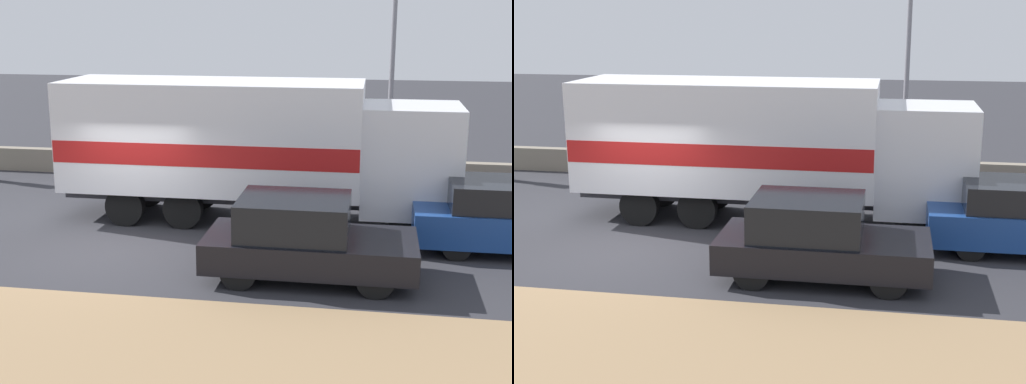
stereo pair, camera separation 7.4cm
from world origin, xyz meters
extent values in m
plane|color=#2D2D33|center=(0.00, 0.00, 0.00)|extent=(80.00, 80.00, 0.00)
cube|color=gray|center=(0.00, 7.00, 0.36)|extent=(60.00, 0.35, 0.71)
cylinder|color=slate|center=(5.72, 6.52, 3.09)|extent=(0.14, 0.14, 6.18)
cube|color=silver|center=(6.16, 2.66, 1.64)|extent=(2.20, 2.10, 2.47)
cube|color=black|center=(7.24, 2.66, 2.14)|extent=(0.06, 1.79, 1.08)
cube|color=#2D2D33|center=(1.54, 2.66, 0.67)|extent=(7.05, 1.32, 0.25)
cube|color=white|center=(1.54, 2.66, 2.07)|extent=(7.05, 2.41, 2.55)
cube|color=red|center=(1.54, 2.66, 1.79)|extent=(7.01, 2.43, 0.51)
cylinder|color=black|center=(6.16, 3.54, 0.46)|extent=(0.91, 0.28, 0.91)
cylinder|color=black|center=(6.16, 1.78, 0.46)|extent=(0.91, 0.28, 0.91)
cylinder|color=black|center=(-0.40, 3.54, 0.46)|extent=(0.91, 0.28, 0.91)
cylinder|color=black|center=(-0.40, 1.78, 0.46)|extent=(0.91, 0.28, 0.91)
cylinder|color=black|center=(1.01, 3.54, 0.46)|extent=(0.91, 0.28, 0.91)
cylinder|color=black|center=(1.01, 1.78, 0.46)|extent=(0.91, 0.28, 0.91)
cube|color=black|center=(4.22, -0.92, 0.54)|extent=(3.96, 1.88, 0.57)
cube|color=black|center=(3.91, -0.92, 1.19)|extent=(2.06, 1.73, 0.72)
cylinder|color=black|center=(5.45, -0.10, 0.34)|extent=(0.68, 0.20, 0.68)
cylinder|color=black|center=(5.45, -1.74, 0.34)|extent=(0.68, 0.20, 0.68)
cylinder|color=black|center=(3.00, -0.10, 0.34)|extent=(0.68, 0.20, 0.68)
cylinder|color=black|center=(3.00, -1.74, 0.34)|extent=(0.68, 0.20, 0.68)
cube|color=black|center=(8.10, 1.35, 1.21)|extent=(2.35, 1.69, 0.57)
cylinder|color=black|center=(7.06, 2.15, 0.30)|extent=(0.59, 0.20, 0.59)
cylinder|color=black|center=(7.06, 0.55, 0.30)|extent=(0.59, 0.20, 0.59)
camera|label=1|loc=(5.34, -13.65, 4.92)|focal=50.00mm
camera|label=2|loc=(5.42, -13.64, 4.92)|focal=50.00mm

